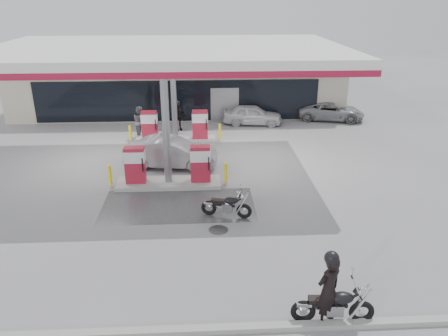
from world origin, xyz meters
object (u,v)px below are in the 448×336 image
at_px(pump_island_near, 168,170).
at_px(biker_main, 328,290).
at_px(main_motorcycle, 334,306).
at_px(hatchback_silver, 171,153).
at_px(parked_motorcycle, 227,206).
at_px(biker_walking, 178,117).
at_px(parked_car_left, 114,107).
at_px(parked_car_right, 331,111).
at_px(sedan_white, 253,115).
at_px(attendant, 140,122).
at_px(pump_island_far, 175,129).

distance_m(pump_island_near, biker_main, 9.90).
xyz_separation_m(main_motorcycle, biker_main, (-0.20, 0.01, 0.50)).
bearing_deg(hatchback_silver, biker_main, -149.52).
bearing_deg(parked_motorcycle, biker_main, -54.69).
height_order(biker_main, biker_walking, biker_main).
distance_m(main_motorcycle, parked_car_left, 22.76).
xyz_separation_m(hatchback_silver, parked_car_right, (10.01, 7.80, -0.12)).
xyz_separation_m(pump_island_near, parked_motorcycle, (2.37, -3.01, -0.27)).
height_order(main_motorcycle, parked_motorcycle, main_motorcycle).
distance_m(main_motorcycle, hatchback_silver, 11.98).
relative_size(hatchback_silver, parked_car_left, 1.18).
bearing_deg(parked_car_left, sedan_white, -112.01).
relative_size(biker_main, hatchback_silver, 0.45).
distance_m(pump_island_near, parked_car_left, 12.82).
bearing_deg(parked_car_left, hatchback_silver, -160.52).
bearing_deg(sedan_white, parked_car_right, -73.75).
distance_m(sedan_white, attendant, 7.14).
bearing_deg(hatchback_silver, parked_car_right, -44.09).
distance_m(hatchback_silver, parked_car_right, 12.69).
xyz_separation_m(parked_motorcycle, parked_car_right, (7.63, 13.01, 0.15)).
relative_size(pump_island_far, parked_car_right, 1.21).
xyz_separation_m(pump_island_far, biker_main, (4.54, -14.79, 0.27)).
bearing_deg(sedan_white, pump_island_far, 131.69).
relative_size(hatchback_silver, parked_car_right, 1.02).
bearing_deg(hatchback_silver, pump_island_far, 7.82).
height_order(pump_island_far, parked_car_left, pump_island_far).
distance_m(parked_motorcycle, parked_car_right, 15.08).
distance_m(pump_island_far, biker_walking, 2.21).
height_order(hatchback_silver, biker_walking, biker_walking).
bearing_deg(biker_walking, sedan_white, -10.25).
distance_m(parked_motorcycle, attendant, 10.95).
xyz_separation_m(parked_car_left, biker_walking, (4.56, -3.80, 0.32)).
relative_size(parked_motorcycle, parked_car_left, 0.52).
bearing_deg(biker_walking, parked_car_left, 117.87).
distance_m(biker_main, sedan_white, 17.99).
relative_size(sedan_white, attendant, 2.05).
xyz_separation_m(attendant, parked_car_right, (12.06, 3.00, -0.31)).
relative_size(sedan_white, parked_car_left, 1.01).
relative_size(biker_main, parked_car_left, 0.53).
distance_m(biker_main, parked_car_right, 19.57).
xyz_separation_m(main_motorcycle, parked_car_right, (5.26, 18.80, 0.11)).
relative_size(pump_island_near, parked_car_right, 1.21).
bearing_deg(attendant, parked_motorcycle, 178.88).
relative_size(attendant, hatchback_silver, 0.42).
relative_size(main_motorcycle, sedan_white, 0.58).
height_order(attendant, hatchback_silver, attendant).
distance_m(pump_island_far, parked_motorcycle, 9.32).
height_order(main_motorcycle, attendant, attendant).
bearing_deg(attendant, parked_car_right, -101.02).
bearing_deg(pump_island_near, biker_walking, 89.56).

